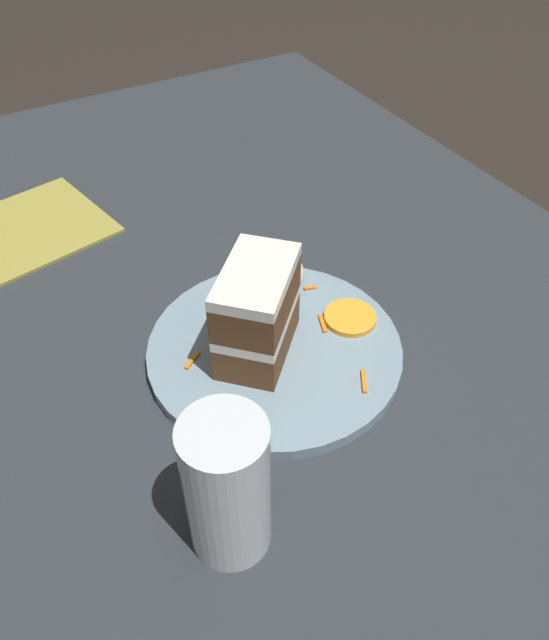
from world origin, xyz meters
TOP-DOWN VIEW (x-y plane):
  - ground_plane at (0.00, 0.00)m, footprint 6.00×6.00m
  - dining_table at (0.00, 0.00)m, footprint 1.37×0.82m
  - plate at (0.01, 0.02)m, footprint 0.25×0.25m
  - cake_slice at (0.01, 0.04)m, footprint 0.11×0.11m
  - cream_dollop at (0.08, -0.03)m, footprint 0.05×0.04m
  - orange_garnish at (-0.00, -0.06)m, footprint 0.05×0.05m
  - carrot_shreds_scatter at (-0.00, 0.00)m, footprint 0.15×0.17m
  - drinking_glass at (-0.14, 0.15)m, footprint 0.06×0.06m
  - menu_card at (0.34, 0.20)m, footprint 0.20×0.24m

SIDE VIEW (x-z plane):
  - ground_plane at x=0.00m, z-range 0.00..0.00m
  - dining_table at x=0.00m, z-range 0.00..0.04m
  - menu_card at x=0.34m, z-range 0.04..0.04m
  - plate at x=0.01m, z-range 0.04..0.05m
  - carrot_shreds_scatter at x=0.00m, z-range 0.05..0.05m
  - orange_garnish at x=0.00m, z-range 0.05..0.05m
  - cream_dollop at x=0.08m, z-range 0.05..0.09m
  - drinking_glass at x=-0.14m, z-range 0.03..0.16m
  - cake_slice at x=0.01m, z-range 0.05..0.15m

